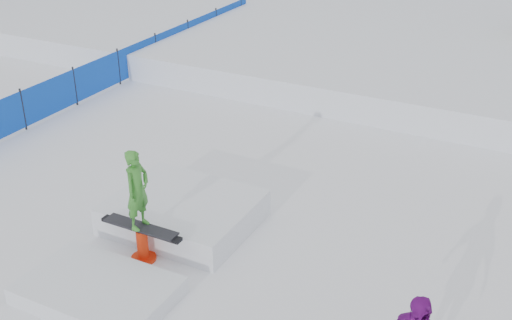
% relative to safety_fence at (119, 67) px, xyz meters
% --- Properties ---
extents(ground, '(120.00, 120.00, 0.00)m').
position_rel_safety_fence_xyz_m(ground, '(6.50, -6.60, -0.55)').
color(ground, white).
extents(snow_midrise, '(50.00, 18.00, 0.80)m').
position_rel_safety_fence_xyz_m(snow_midrise, '(6.50, 9.40, -0.15)').
color(snow_midrise, white).
rests_on(snow_midrise, ground).
extents(safety_fence, '(0.05, 16.00, 1.10)m').
position_rel_safety_fence_xyz_m(safety_fence, '(0.00, 0.00, 0.00)').
color(safety_fence, blue).
rests_on(safety_fence, ground).
extents(jib_rail_feature, '(2.60, 4.40, 2.11)m').
position_rel_safety_fence_xyz_m(jib_rail_feature, '(6.04, -6.44, -0.25)').
color(jib_rail_feature, white).
rests_on(jib_rail_feature, ground).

